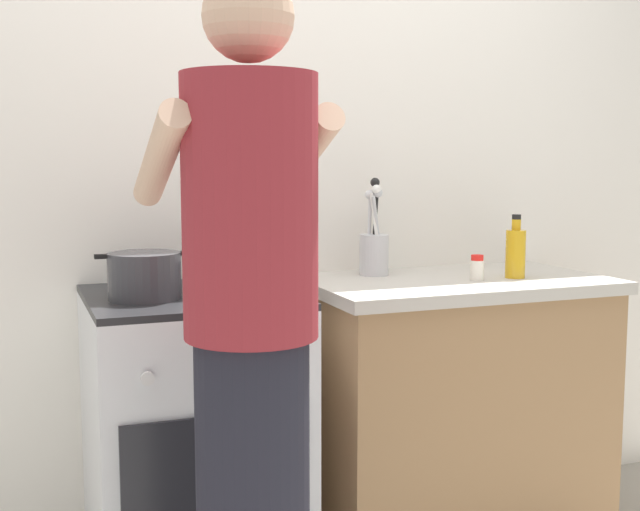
# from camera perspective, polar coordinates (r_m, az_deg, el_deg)

# --- Properties ---
(back_wall) EXTENTS (3.20, 0.10, 2.50)m
(back_wall) POSITION_cam_1_polar(r_m,az_deg,el_deg) (2.90, 0.07, 5.86)
(back_wall) COLOR silver
(back_wall) RESTS_ON ground
(countertop) EXTENTS (1.00, 0.60, 0.90)m
(countertop) POSITION_cam_1_polar(r_m,az_deg,el_deg) (2.87, 9.30, -10.44)
(countertop) COLOR #99724C
(countertop) RESTS_ON ground
(stove_range) EXTENTS (0.60, 0.62, 0.90)m
(stove_range) POSITION_cam_1_polar(r_m,az_deg,el_deg) (2.55, -8.86, -12.68)
(stove_range) COLOR silver
(stove_range) RESTS_ON ground
(pot) EXTENTS (0.27, 0.21, 0.13)m
(pot) POSITION_cam_1_polar(r_m,az_deg,el_deg) (2.36, -12.17, -1.40)
(pot) COLOR #38383D
(pot) RESTS_ON stove_range
(mixing_bowl) EXTENTS (0.26, 0.26, 0.10)m
(mixing_bowl) POSITION_cam_1_polar(r_m,az_deg,el_deg) (2.47, -5.93, -1.19)
(mixing_bowl) COLOR #B7B7BC
(mixing_bowl) RESTS_ON stove_range
(utensil_crock) EXTENTS (0.10, 0.10, 0.33)m
(utensil_crock) POSITION_cam_1_polar(r_m,az_deg,el_deg) (2.79, 3.80, 0.55)
(utensil_crock) COLOR silver
(utensil_crock) RESTS_ON countertop
(spice_bottle) EXTENTS (0.04, 0.04, 0.08)m
(spice_bottle) POSITION_cam_1_polar(r_m,az_deg,el_deg) (2.72, 10.93, -0.87)
(spice_bottle) COLOR silver
(spice_bottle) RESTS_ON countertop
(oil_bottle) EXTENTS (0.07, 0.07, 0.21)m
(oil_bottle) POSITION_cam_1_polar(r_m,az_deg,el_deg) (2.80, 13.51, 0.24)
(oil_bottle) COLOR gold
(oil_bottle) RESTS_ON countertop
(person) EXTENTS (0.41, 0.50, 1.70)m
(person) POSITION_cam_1_polar(r_m,az_deg,el_deg) (1.85, -4.84, -6.87)
(person) COLOR black
(person) RESTS_ON ground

